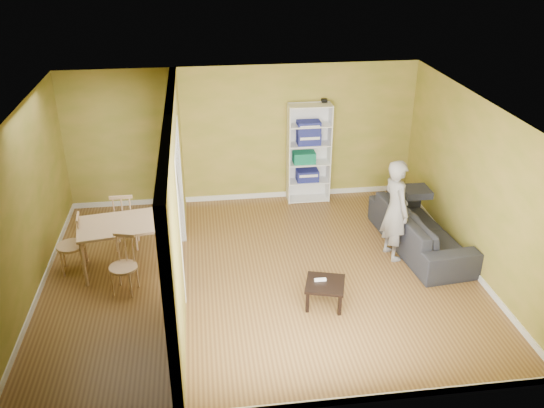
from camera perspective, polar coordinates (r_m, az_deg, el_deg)
The scene contains 16 objects.
room_shell at distance 8.24m, azimuth -1.20°, elevation 0.56°, with size 6.50×6.50×6.50m.
partition at distance 8.21m, azimuth -9.55°, elevation 0.08°, with size 0.22×5.50×2.60m, color #B79944, non-canonical shape.
wall_speaker at distance 10.75m, azimuth 5.20°, elevation 10.06°, with size 0.10×0.10×0.10m, color black.
sofa at distance 9.69m, azimuth 14.58°, elevation -1.87°, with size 0.99×2.32×0.88m, color #26262C.
person at distance 9.11m, azimuth 12.21°, elevation 0.24°, with size 0.55×0.70×1.94m, color slate.
bookshelf at distance 10.92m, azimuth 3.61°, elevation 5.10°, with size 0.80×0.35×1.90m.
paper_box_navy_a at distance 11.03m, azimuth 3.52°, elevation 2.86°, with size 0.42×0.27×0.21m, color #10125A.
paper_box_teal at distance 10.88m, azimuth 3.19°, elevation 4.64°, with size 0.41×0.27×0.21m, color #117C78.
paper_box_navy_b at distance 10.76m, azimuth 3.65°, elevation 6.53°, with size 0.43×0.28×0.22m, color navy.
paper_box_navy_c at distance 10.69m, azimuth 3.65°, elevation 7.63°, with size 0.43×0.28×0.22m, color #101158.
coffee_table at distance 8.12m, azimuth 5.28°, elevation -8.08°, with size 0.53×0.53×0.35m.
game_controller at distance 8.12m, azimuth 4.80°, elevation -7.48°, with size 0.17×0.04×0.03m, color white.
dining_table at distance 9.00m, azimuth -14.82°, elevation -2.30°, with size 1.25×0.83×0.78m.
chair_left at distance 9.26m, azimuth -19.34°, elevation -3.77°, with size 0.43×0.43×0.94m, color tan, non-canonical shape.
chair_near at distance 8.54m, azimuth -14.55°, elevation -5.94°, with size 0.40×0.40×0.88m, color tan, non-canonical shape.
chair_far at distance 9.68m, azimuth -14.35°, elevation -1.45°, with size 0.46×0.46×1.01m, color tan, non-canonical shape.
Camera 1 is at (-0.81, -7.39, 4.84)m, focal length 38.00 mm.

